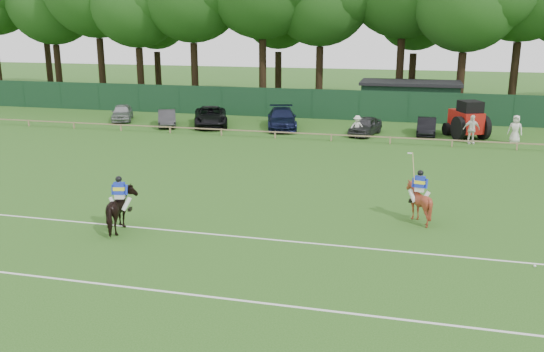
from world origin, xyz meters
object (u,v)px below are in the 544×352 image
(horse_chestnut, at_px, (418,202))
(hatch_grey, at_px, (365,126))
(spectator_left, at_px, (357,127))
(polo_ball, at_px, (535,266))
(estate_black, at_px, (427,126))
(suv_black, at_px, (211,117))
(spectator_mid, at_px, (471,129))
(utility_shed, at_px, (410,99))
(tractor, at_px, (467,120))
(spectator_right, at_px, (515,129))
(sedan_grey, at_px, (167,118))
(sedan_silver, at_px, (122,113))
(sedan_navy, at_px, (282,119))
(horse_dark, at_px, (121,210))

(horse_chestnut, distance_m, hatch_grey, 18.68)
(hatch_grey, bearing_deg, spectator_left, -95.07)
(spectator_left, height_order, polo_ball, spectator_left)
(estate_black, relative_size, spectator_left, 2.35)
(spectator_left, bearing_deg, horse_chestnut, -87.28)
(suv_black, xyz_separation_m, spectator_mid, (19.36, -2.10, 0.23))
(suv_black, bearing_deg, utility_shed, 8.79)
(estate_black, bearing_deg, suv_black, -177.27)
(hatch_grey, relative_size, tractor, 1.03)
(spectator_left, distance_m, utility_shed, 11.02)
(polo_ball, distance_m, utility_shed, 31.68)
(hatch_grey, bearing_deg, spectator_right, 11.72)
(horse_chestnut, distance_m, sedan_grey, 26.48)
(horse_chestnut, relative_size, tractor, 0.43)
(horse_chestnut, distance_m, sedan_silver, 31.00)
(sedan_navy, bearing_deg, spectator_left, -35.33)
(spectator_mid, bearing_deg, sedan_silver, 158.93)
(sedan_grey, bearing_deg, utility_shed, 2.77)
(sedan_navy, distance_m, spectator_left, 6.42)
(horse_dark, distance_m, spectator_left, 22.20)
(spectator_left, height_order, spectator_right, spectator_right)
(horse_chestnut, height_order, utility_shed, utility_shed)
(sedan_navy, bearing_deg, spectator_mid, -24.29)
(horse_dark, distance_m, sedan_silver, 26.84)
(horse_dark, bearing_deg, suv_black, -90.42)
(spectator_right, distance_m, utility_shed, 12.09)
(spectator_left, height_order, utility_shed, utility_shed)
(hatch_grey, xyz_separation_m, polo_ball, (7.67, -22.12, -0.61))
(spectator_mid, height_order, polo_ball, spectator_mid)
(sedan_silver, distance_m, utility_shed, 24.41)
(sedan_navy, relative_size, estate_black, 1.42)
(sedan_grey, distance_m, suv_black, 3.44)
(suv_black, height_order, estate_black, suv_black)
(spectator_mid, bearing_deg, tractor, 79.72)
(sedan_silver, height_order, polo_ball, sedan_silver)
(sedan_silver, relative_size, tractor, 1.05)
(hatch_grey, distance_m, spectator_left, 1.38)
(sedan_grey, height_order, spectator_right, spectator_right)
(suv_black, bearing_deg, horse_dark, -99.20)
(estate_black, bearing_deg, spectator_mid, -38.75)
(spectator_mid, distance_m, spectator_right, 3.01)
(suv_black, relative_size, tractor, 1.44)
(horse_chestnut, distance_m, suv_black, 24.81)
(horse_dark, distance_m, estate_black, 26.24)
(spectator_mid, xyz_separation_m, spectator_right, (2.89, 0.83, -0.02))
(suv_black, relative_size, spectator_mid, 2.77)
(sedan_navy, height_order, spectator_left, spectator_left)
(horse_dark, xyz_separation_m, spectator_mid, (14.78, 20.94, 0.13))
(hatch_grey, distance_m, utility_shed, 9.67)
(suv_black, distance_m, polo_ball, 30.25)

